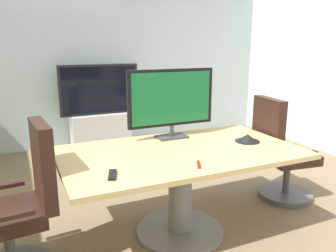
{
  "coord_description": "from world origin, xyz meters",
  "views": [
    {
      "loc": [
        -1.15,
        -2.14,
        1.61
      ],
      "look_at": [
        0.05,
        0.49,
        0.9
      ],
      "focal_mm": 36.12,
      "sensor_mm": 36.0,
      "label": 1
    }
  ],
  "objects_px": {
    "conference_table": "(180,172)",
    "remote_control": "(112,175)",
    "conference_phone": "(247,138)",
    "office_chair_left": "(21,214)",
    "tv_monitor": "(171,100)",
    "wall_display_unit": "(101,121)",
    "office_chair_right": "(280,158)"
  },
  "relations": [
    {
      "from": "office_chair_right",
      "to": "remote_control",
      "type": "height_order",
      "value": "office_chair_right"
    },
    {
      "from": "office_chair_left",
      "to": "conference_phone",
      "type": "height_order",
      "value": "office_chair_left"
    },
    {
      "from": "conference_table",
      "to": "remote_control",
      "type": "bearing_deg",
      "value": -154.58
    },
    {
      "from": "tv_monitor",
      "to": "wall_display_unit",
      "type": "distance_m",
      "value": 2.43
    },
    {
      "from": "office_chair_right",
      "to": "conference_phone",
      "type": "distance_m",
      "value": 0.7
    },
    {
      "from": "remote_control",
      "to": "conference_phone",
      "type": "bearing_deg",
      "value": 30.5
    },
    {
      "from": "office_chair_left",
      "to": "tv_monitor",
      "type": "relative_size",
      "value": 1.3
    },
    {
      "from": "office_chair_right",
      "to": "remote_control",
      "type": "xyz_separation_m",
      "value": [
        -1.91,
        -0.48,
        0.31
      ]
    },
    {
      "from": "conference_table",
      "to": "office_chair_left",
      "type": "relative_size",
      "value": 1.79
    },
    {
      "from": "wall_display_unit",
      "to": "conference_phone",
      "type": "xyz_separation_m",
      "value": [
        0.69,
        -2.74,
        0.34
      ]
    },
    {
      "from": "conference_table",
      "to": "remote_control",
      "type": "distance_m",
      "value": 0.76
    },
    {
      "from": "office_chair_left",
      "to": "wall_display_unit",
      "type": "distance_m",
      "value": 2.98
    },
    {
      "from": "conference_phone",
      "to": "remote_control",
      "type": "bearing_deg",
      "value": -167.6
    },
    {
      "from": "remote_control",
      "to": "tv_monitor",
      "type": "bearing_deg",
      "value": 60.89
    },
    {
      "from": "tv_monitor",
      "to": "office_chair_left",
      "type": "bearing_deg",
      "value": -163.55
    },
    {
      "from": "conference_table",
      "to": "office_chair_left",
      "type": "distance_m",
      "value": 1.25
    },
    {
      "from": "tv_monitor",
      "to": "conference_phone",
      "type": "relative_size",
      "value": 3.82
    },
    {
      "from": "tv_monitor",
      "to": "wall_display_unit",
      "type": "xyz_separation_m",
      "value": [
        -0.13,
        2.33,
        -0.67
      ]
    },
    {
      "from": "conference_phone",
      "to": "remote_control",
      "type": "distance_m",
      "value": 1.35
    },
    {
      "from": "remote_control",
      "to": "office_chair_right",
      "type": "bearing_deg",
      "value": 32.18
    },
    {
      "from": "office_chair_left",
      "to": "office_chair_right",
      "type": "relative_size",
      "value": 1.0
    },
    {
      "from": "conference_table",
      "to": "wall_display_unit",
      "type": "bearing_deg",
      "value": 90.62
    },
    {
      "from": "office_chair_left",
      "to": "remote_control",
      "type": "height_order",
      "value": "office_chair_left"
    },
    {
      "from": "wall_display_unit",
      "to": "conference_phone",
      "type": "relative_size",
      "value": 5.95
    },
    {
      "from": "tv_monitor",
      "to": "remote_control",
      "type": "xyz_separation_m",
      "value": [
        -0.76,
        -0.7,
        -0.35
      ]
    },
    {
      "from": "conference_table",
      "to": "conference_phone",
      "type": "bearing_deg",
      "value": -2.15
    },
    {
      "from": "office_chair_right",
      "to": "wall_display_unit",
      "type": "height_order",
      "value": "wall_display_unit"
    },
    {
      "from": "office_chair_right",
      "to": "wall_display_unit",
      "type": "relative_size",
      "value": 0.83
    },
    {
      "from": "office_chair_left",
      "to": "wall_display_unit",
      "type": "height_order",
      "value": "wall_display_unit"
    },
    {
      "from": "conference_table",
      "to": "wall_display_unit",
      "type": "relative_size",
      "value": 1.49
    },
    {
      "from": "conference_table",
      "to": "office_chair_right",
      "type": "height_order",
      "value": "office_chair_right"
    },
    {
      "from": "office_chair_left",
      "to": "office_chair_right",
      "type": "height_order",
      "value": "same"
    }
  ]
}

